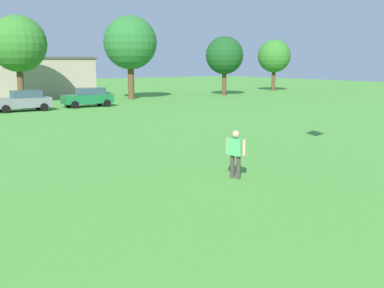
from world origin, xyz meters
TOP-DOWN VIEW (x-y plane):
  - adult_bystander at (5.87, 12.53)m, footprint 0.45×0.74m
  - parked_car_gray_2 at (5.36, 39.29)m, footprint 4.30×2.02m
  - parked_car_green_3 at (11.09, 40.08)m, footprint 4.30×2.02m
  - tree_center_left at (6.99, 46.92)m, footprint 5.29×5.29m
  - tree_center_right at (18.13, 46.06)m, footprint 5.59×5.59m
  - tree_right at (30.02, 45.45)m, footprint 4.43×4.43m
  - tree_far_right at (41.12, 48.98)m, footprint 4.47×4.47m
  - house_left at (10.71, 55.56)m, footprint 12.52×6.59m

SIDE VIEW (x-z plane):
  - parked_car_gray_2 at x=5.36m, z-range 0.02..1.70m
  - parked_car_green_3 at x=11.09m, z-range 0.02..1.70m
  - adult_bystander at x=5.87m, z-range 0.15..1.78m
  - house_left at x=10.71m, z-range 0.01..4.50m
  - tree_right at x=30.02m, z-range 1.21..8.11m
  - tree_far_right at x=41.12m, z-range 1.22..8.19m
  - tree_center_left at x=6.99m, z-range 1.44..9.69m
  - tree_center_right at x=18.13m, z-range 1.53..10.24m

